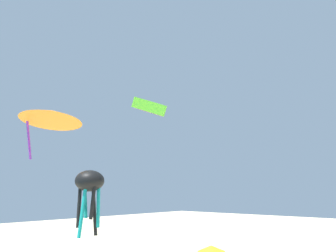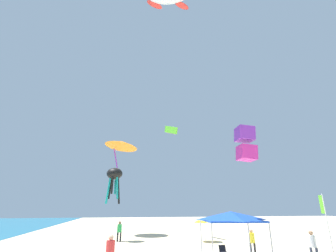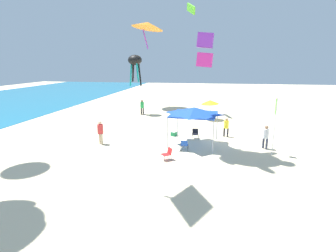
% 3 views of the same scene
% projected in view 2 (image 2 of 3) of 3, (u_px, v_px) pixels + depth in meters
% --- Properties ---
extents(canopy_tent, '(3.64, 3.75, 3.03)m').
position_uv_depth(canopy_tent, '(231.00, 217.00, 15.05)').
color(canopy_tent, '#B7B7BC').
rests_on(canopy_tent, ground).
extents(beach_umbrella, '(2.01, 2.02, 2.33)m').
position_uv_depth(beach_umbrella, '(204.00, 220.00, 23.92)').
color(beach_umbrella, silver).
rests_on(beach_umbrella, ground).
extents(folding_chair_near_cooler, '(0.67, 0.59, 0.82)m').
position_uv_depth(folding_chair_near_cooler, '(224.00, 251.00, 16.01)').
color(folding_chair_near_cooler, black).
rests_on(folding_chair_near_cooler, ground).
extents(banner_flag, '(0.36, 0.06, 4.11)m').
position_uv_depth(banner_flag, '(327.00, 221.00, 14.59)').
color(banner_flag, silver).
rests_on(banner_flag, ground).
extents(person_by_tent, '(0.41, 0.46, 1.71)m').
position_uv_depth(person_by_tent, '(252.00, 239.00, 17.48)').
color(person_by_tent, black).
rests_on(person_by_tent, ground).
extents(person_near_umbrella, '(0.44, 0.46, 1.87)m').
position_uv_depth(person_near_umbrella, '(119.00, 230.00, 23.77)').
color(person_near_umbrella, black).
rests_on(person_near_umbrella, ground).
extents(person_kite_handler, '(0.43, 0.43, 1.83)m').
position_uv_depth(person_kite_handler, '(313.00, 243.00, 15.31)').
color(person_kite_handler, '#33384C').
rests_on(person_kite_handler, ground).
extents(person_far_stroller, '(0.45, 0.45, 1.91)m').
position_uv_depth(person_far_stroller, '(110.00, 251.00, 12.44)').
color(person_far_stroller, '#C6B28C').
rests_on(person_far_stroller, ground).
extents(kite_parafoil_lime, '(2.89, 1.23, 1.80)m').
position_uv_depth(kite_parafoil_lime, '(171.00, 130.00, 30.41)').
color(kite_parafoil_lime, '#66D82D').
extents(kite_octopus_black, '(1.70, 1.70, 3.77)m').
position_uv_depth(kite_octopus_black, '(114.00, 176.00, 25.80)').
color(kite_octopus_black, black).
extents(kite_delta_orange, '(5.93, 5.96, 3.81)m').
position_uv_depth(kite_delta_orange, '(122.00, 144.00, 32.42)').
color(kite_delta_orange, orange).
extents(kite_box_purple, '(1.06, 1.12, 2.22)m').
position_uv_depth(kite_box_purple, '(246.00, 143.00, 15.14)').
color(kite_box_purple, purple).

